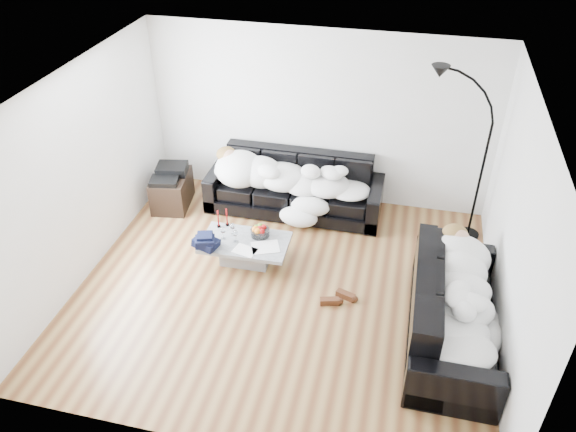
% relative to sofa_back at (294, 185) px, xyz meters
% --- Properties ---
extents(ground, '(5.00, 5.00, 0.00)m').
position_rel_sofa_back_xyz_m(ground, '(0.25, -1.77, -0.42)').
color(ground, brown).
rests_on(ground, ground).
extents(wall_back, '(5.00, 0.02, 2.60)m').
position_rel_sofa_back_xyz_m(wall_back, '(0.25, 0.48, 0.88)').
color(wall_back, silver).
rests_on(wall_back, ground).
extents(wall_left, '(0.02, 4.50, 2.60)m').
position_rel_sofa_back_xyz_m(wall_left, '(-2.25, -1.77, 0.88)').
color(wall_left, silver).
rests_on(wall_left, ground).
extents(wall_right, '(0.02, 4.50, 2.60)m').
position_rel_sofa_back_xyz_m(wall_right, '(2.75, -1.77, 0.88)').
color(wall_right, silver).
rests_on(wall_right, ground).
extents(ceiling, '(5.00, 5.00, 0.00)m').
position_rel_sofa_back_xyz_m(ceiling, '(0.25, -1.77, 2.18)').
color(ceiling, white).
rests_on(ceiling, ground).
extents(sofa_back, '(2.57, 0.89, 0.84)m').
position_rel_sofa_back_xyz_m(sofa_back, '(0.00, 0.00, 0.00)').
color(sofa_back, black).
rests_on(sofa_back, ground).
extents(sofa_right, '(0.93, 2.17, 0.88)m').
position_rel_sofa_back_xyz_m(sofa_right, '(2.27, -2.13, 0.02)').
color(sofa_right, black).
rests_on(sofa_right, ground).
extents(sleeper_back, '(2.17, 0.75, 0.43)m').
position_rel_sofa_back_xyz_m(sleeper_back, '(0.00, -0.05, 0.22)').
color(sleeper_back, white).
rests_on(sleeper_back, sofa_back).
extents(sleeper_right, '(0.79, 1.86, 0.46)m').
position_rel_sofa_back_xyz_m(sleeper_right, '(2.27, -2.13, 0.23)').
color(sleeper_right, white).
rests_on(sleeper_right, sofa_right).
extents(teal_cushion, '(0.42, 0.38, 0.20)m').
position_rel_sofa_back_xyz_m(teal_cushion, '(2.21, -1.45, 0.30)').
color(teal_cushion, '#0C5548').
rests_on(teal_cushion, sofa_right).
extents(coffee_table, '(1.14, 0.68, 0.33)m').
position_rel_sofa_back_xyz_m(coffee_table, '(-0.35, -1.35, -0.25)').
color(coffee_table, '#939699').
rests_on(coffee_table, ground).
extents(fruit_bowl, '(0.30, 0.30, 0.15)m').
position_rel_sofa_back_xyz_m(fruit_bowl, '(-0.19, -1.19, -0.01)').
color(fruit_bowl, white).
rests_on(fruit_bowl, coffee_table).
extents(wine_glass_a, '(0.09, 0.09, 0.17)m').
position_rel_sofa_back_xyz_m(wine_glass_a, '(-0.55, -1.25, -0.00)').
color(wine_glass_a, white).
rests_on(wine_glass_a, coffee_table).
extents(wine_glass_b, '(0.09, 0.09, 0.18)m').
position_rel_sofa_back_xyz_m(wine_glass_b, '(-0.64, -1.37, -0.00)').
color(wine_glass_b, white).
rests_on(wine_glass_b, coffee_table).
extents(wine_glass_c, '(0.08, 0.08, 0.18)m').
position_rel_sofa_back_xyz_m(wine_glass_c, '(-0.46, -1.40, -0.00)').
color(wine_glass_c, white).
rests_on(wine_glass_c, coffee_table).
extents(candle_left, '(0.06, 0.06, 0.26)m').
position_rel_sofa_back_xyz_m(candle_left, '(-0.78, -1.13, 0.04)').
color(candle_left, maroon).
rests_on(candle_left, coffee_table).
extents(candle_right, '(0.06, 0.06, 0.27)m').
position_rel_sofa_back_xyz_m(candle_right, '(-0.68, -1.07, 0.04)').
color(candle_right, maroon).
rests_on(candle_right, coffee_table).
extents(newspaper_a, '(0.43, 0.38, 0.01)m').
position_rel_sofa_back_xyz_m(newspaper_a, '(-0.06, -1.42, -0.08)').
color(newspaper_a, silver).
rests_on(newspaper_a, coffee_table).
extents(newspaper_b, '(0.33, 0.27, 0.01)m').
position_rel_sofa_back_xyz_m(newspaper_b, '(-0.29, -1.55, -0.08)').
color(newspaper_b, silver).
rests_on(newspaper_b, coffee_table).
extents(navy_jacket, '(0.33, 0.28, 0.16)m').
position_rel_sofa_back_xyz_m(navy_jacket, '(-0.80, -1.59, 0.07)').
color(navy_jacket, black).
rests_on(navy_jacket, coffee_table).
extents(shoes, '(0.41, 0.31, 0.09)m').
position_rel_sofa_back_xyz_m(shoes, '(0.95, -1.84, -0.37)').
color(shoes, '#472311').
rests_on(shoes, ground).
extents(av_cabinet, '(0.60, 0.79, 0.50)m').
position_rel_sofa_back_xyz_m(av_cabinet, '(-1.82, -0.30, -0.17)').
color(av_cabinet, black).
rests_on(av_cabinet, ground).
extents(stereo, '(0.50, 0.42, 0.13)m').
position_rel_sofa_back_xyz_m(stereo, '(-1.82, -0.30, 0.15)').
color(stereo, black).
rests_on(stereo, av_cabinet).
extents(floor_lamp, '(0.83, 0.57, 2.12)m').
position_rel_sofa_back_xyz_m(floor_lamp, '(2.54, -0.07, 0.64)').
color(floor_lamp, black).
rests_on(floor_lamp, ground).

